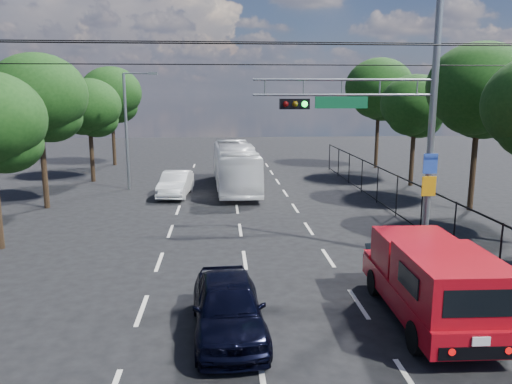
{
  "coord_description": "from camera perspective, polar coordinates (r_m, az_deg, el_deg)",
  "views": [
    {
      "loc": [
        -0.8,
        -8.87,
        5.76
      ],
      "look_at": [
        0.28,
        6.22,
        2.8
      ],
      "focal_mm": 35.0,
      "sensor_mm": 36.0,
      "label": 1
    }
  ],
  "objects": [
    {
      "name": "lane_markings",
      "position": [
        23.6,
        -2.01,
        -3.05
      ],
      "size": [
        6.12,
        38.0,
        0.01
      ],
      "color": "beige",
      "rests_on": "ground"
    },
    {
      "name": "signal_mast",
      "position": [
        17.93,
        15.97,
        9.0
      ],
      "size": [
        6.43,
        0.39,
        9.5
      ],
      "color": "slate",
      "rests_on": "ground"
    },
    {
      "name": "streetlight_left",
      "position": [
        31.41,
        -14.33,
        7.42
      ],
      "size": [
        2.09,
        0.22,
        7.08
      ],
      "color": "slate",
      "rests_on": "ground"
    },
    {
      "name": "utility_wires",
      "position": [
        17.78,
        -1.54,
        15.82
      ],
      "size": [
        22.0,
        5.04,
        0.74
      ],
      "color": "black",
      "rests_on": "ground"
    },
    {
      "name": "fence_right",
      "position": [
        23.14,
        17.31,
        -1.22
      ],
      "size": [
        0.06,
        34.03,
        2.0
      ],
      "color": "black",
      "rests_on": "ground"
    },
    {
      "name": "tree_right_c",
      "position": [
        27.02,
        24.17,
        10.07
      ],
      "size": [
        5.1,
        5.1,
        8.29
      ],
      "color": "black",
      "rests_on": "ground"
    },
    {
      "name": "tree_right_d",
      "position": [
        33.23,
        17.73,
        9.0
      ],
      "size": [
        4.32,
        4.32,
        7.02
      ],
      "color": "black",
      "rests_on": "ground"
    },
    {
      "name": "tree_right_e",
      "position": [
        40.82,
        13.9,
        11.01
      ],
      "size": [
        5.28,
        5.28,
        8.58
      ],
      "color": "black",
      "rests_on": "ground"
    },
    {
      "name": "tree_left_c",
      "position": [
        27.41,
        -23.54,
        9.41
      ],
      "size": [
        4.8,
        4.8,
        7.8
      ],
      "color": "black",
      "rests_on": "ground"
    },
    {
      "name": "tree_left_d",
      "position": [
        34.98,
        -18.5,
        8.81
      ],
      "size": [
        4.2,
        4.2,
        6.83
      ],
      "color": "black",
      "rests_on": "ground"
    },
    {
      "name": "tree_left_e",
      "position": [
        42.8,
        -16.18,
        10.34
      ],
      "size": [
        4.92,
        4.92,
        7.99
      ],
      "color": "black",
      "rests_on": "ground"
    },
    {
      "name": "red_pickup",
      "position": [
        13.64,
        19.43,
        -9.47
      ],
      "size": [
        2.22,
        5.71,
        2.11
      ],
      "color": "black",
      "rests_on": "ground"
    },
    {
      "name": "navy_hatchback",
      "position": [
        12.4,
        -3.22,
        -12.92
      ],
      "size": [
        1.94,
        4.33,
        1.44
      ],
      "primitive_type": "imported",
      "rotation": [
        0.0,
        0.0,
        0.06
      ],
      "color": "black",
      "rests_on": "ground"
    },
    {
      "name": "white_bus",
      "position": [
        30.83,
        -2.39,
        2.93
      ],
      "size": [
        2.72,
        10.09,
        2.79
      ],
      "primitive_type": "imported",
      "rotation": [
        0.0,
        0.0,
        0.04
      ],
      "color": "white",
      "rests_on": "ground"
    },
    {
      "name": "white_van",
      "position": [
        29.08,
        -9.16,
        0.92
      ],
      "size": [
        1.9,
        4.4,
        1.41
      ],
      "primitive_type": "imported",
      "rotation": [
        0.0,
        0.0,
        -0.1
      ],
      "color": "white",
      "rests_on": "ground"
    }
  ]
}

